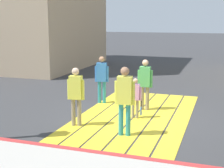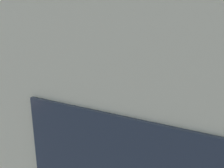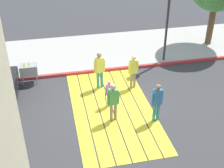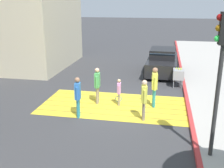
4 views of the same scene
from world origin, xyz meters
TOP-DOWN VIEW (x-y plane):
  - ground_plane at (0.00, 0.00)m, footprint 120.00×120.00m
  - crosswalk_stripes at (0.00, 0.00)m, footprint 6.40×3.25m
  - sidewalk_west at (-5.60, 0.00)m, footprint 4.80×40.00m
  - curb_painted at (-3.25, 0.00)m, footprint 0.16×40.00m
  - traffic_light_corner at (-3.58, 3.64)m, footprint 0.39×0.28m
  - tennis_ball_cart at (-2.90, -3.37)m, footprint 0.56×0.80m
  - pedestrian_adult_lead at (1.15, 1.51)m, footprint 0.26×0.48m
  - pedestrian_adult_trailing at (0.77, -0.12)m, footprint 0.23×0.49m
  - pedestrian_adult_side at (-1.43, 1.30)m, footprint 0.25×0.48m
  - pedestrian_teen_behind at (-1.76, -0.19)m, footprint 0.27×0.51m
  - pedestrian_child_with_racket at (-0.22, -0.07)m, footprint 0.28×0.38m

SIDE VIEW (x-z plane):
  - ground_plane at x=0.00m, z-range 0.00..0.00m
  - crosswalk_stripes at x=0.00m, z-range 0.00..0.01m
  - sidewalk_west at x=-5.60m, z-range 0.00..0.12m
  - curb_painted at x=-3.25m, z-range 0.00..0.13m
  - pedestrian_child_with_racket at x=-0.22m, z-range 0.07..1.28m
  - tennis_ball_cart at x=-2.90m, z-range 0.19..1.21m
  - pedestrian_adult_side at x=-1.43m, z-range 0.13..1.77m
  - pedestrian_adult_trailing at x=0.77m, z-range 0.14..1.79m
  - pedestrian_adult_lead at x=1.15m, z-range 0.14..1.79m
  - pedestrian_teen_behind at x=-1.76m, z-range 0.15..1.92m
  - traffic_light_corner at x=-3.58m, z-range 0.92..5.16m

